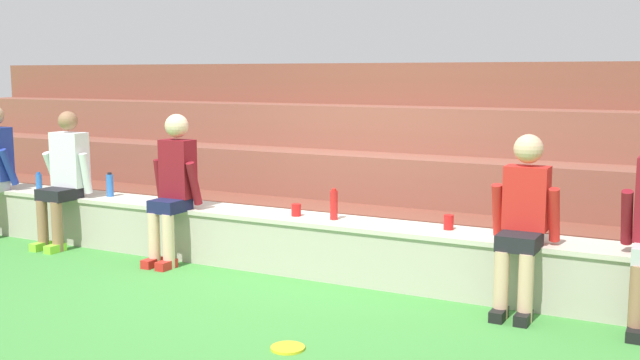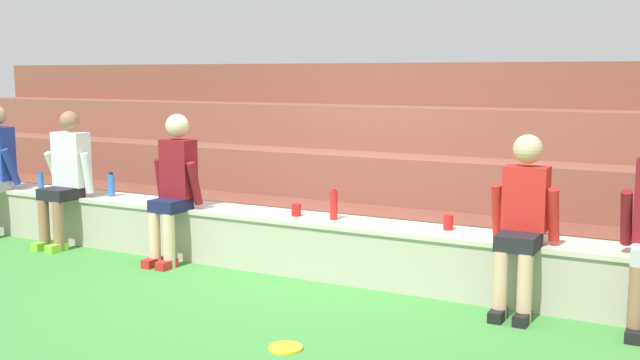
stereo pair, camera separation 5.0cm
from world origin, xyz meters
name	(u,v)px [view 2 (the right image)]	position (x,y,z in m)	size (l,w,h in m)	color
ground_plane	(294,278)	(0.00, 0.00, 0.00)	(80.00, 80.00, 0.00)	#428E3D
stone_seating_wall	(307,243)	(0.00, 0.24, 0.27)	(8.68, 0.52, 0.52)	#B7AF9E
brick_bleachers	(388,171)	(0.00, 2.09, 0.72)	(12.61, 2.21, 1.92)	brown
person_left_of_center	(66,175)	(-2.74, -0.02, 0.75)	(0.56, 0.56, 1.41)	#996B4C
person_center	(174,184)	(-1.29, -0.04, 0.76)	(0.49, 0.53, 1.42)	beige
person_right_of_center	(522,218)	(1.98, 0.00, 0.73)	(0.51, 0.59, 1.35)	#DBAD89
water_bottle_near_left	(41,182)	(-3.36, 0.19, 0.61)	(0.07, 0.07, 0.21)	blue
water_bottle_near_right	(334,205)	(0.27, 0.23, 0.65)	(0.07, 0.07, 0.28)	red
water_bottle_center_gap	(111,185)	(-2.38, 0.26, 0.64)	(0.07, 0.07, 0.26)	blue
plastic_cup_left_end	(448,222)	(1.31, 0.30, 0.58)	(0.08, 0.08, 0.12)	red
plastic_cup_middle	(296,210)	(-0.11, 0.22, 0.57)	(0.09, 0.09, 0.11)	red
frisbee	(286,348)	(0.81, -1.51, 0.01)	(0.23, 0.23, 0.02)	yellow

